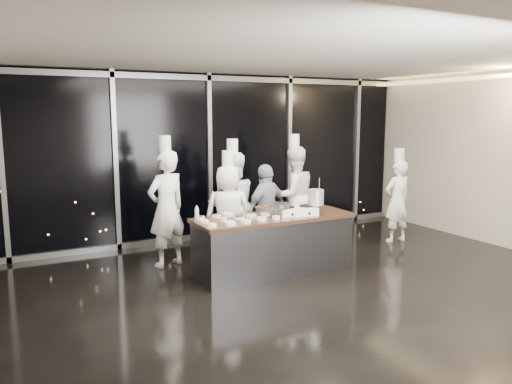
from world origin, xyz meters
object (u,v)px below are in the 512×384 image
Objects in this scene: stock_pot at (316,197)px; chef_side at (397,200)px; frying_pan at (278,205)px; chef_left at (228,212)px; chef_center at (233,204)px; guest at (267,210)px; demo_counter at (273,244)px; chef_right at (293,195)px; chef_far_left at (167,208)px; stove at (297,211)px.

chef_side is at bearing 17.21° from stock_pot.
chef_left reaches higher than frying_pan.
chef_center is (0.20, 0.24, 0.08)m from chef_left.
stock_pot is 0.15× the size of guest.
demo_counter is 1.87m from chef_right.
guest is (0.32, 0.94, -0.27)m from frying_pan.
chef_far_left is at bearing -27.67° from guest.
chef_right is (1.15, 1.40, -0.14)m from frying_pan.
frying_pan is (-0.30, 0.05, 0.10)m from stove.
chef_left reaches higher than stove.
chef_center is at bearing 110.66° from frying_pan.
chef_left is at bearing 13.49° from chef_right.
demo_counter is 1.37× the size of chef_side.
frying_pan is 1.82m from chef_far_left.
stock_pot is at bearing 0.90° from frying_pan.
guest is at bearing 27.61° from chef_right.
chef_side is (4.36, -0.57, -0.14)m from chef_far_left.
chef_far_left is (-1.32, 1.14, 0.50)m from demo_counter.
chef_right is at bearing 48.31° from demo_counter.
guest reaches higher than stove.
chef_side is (3.04, 0.57, 0.35)m from demo_counter.
frying_pan is 0.29× the size of chef_right.
chef_side is (3.17, -0.62, -0.09)m from chef_center.
chef_left is at bearing 123.19° from frying_pan.
chef_right reaches higher than stove.
stove is at bearing 166.98° from stock_pot.
chef_far_left reaches higher than chef_center.
stove is 0.41× the size of guest.
stock_pot is at bearing 127.45° from chef_far_left.
chef_left is (-0.98, 1.12, -0.34)m from stock_pot.
demo_counter is at bearing 120.26° from chef_far_left.
chef_far_left is 1.02m from chef_left.
stock_pot is 1.16m from guest.
chef_left is (-0.38, 1.00, -0.25)m from frying_pan.
chef_far_left is at bearing 151.61° from frying_pan.
stock_pot is (0.60, -0.12, 0.09)m from frying_pan.
frying_pan is at bearing 128.38° from chef_left.
chef_side is (2.67, -0.33, 0.01)m from guest.
stock_pot is 2.37m from chef_far_left.
chef_side is (2.99, 0.62, -0.26)m from frying_pan.
demo_counter is at bearing 149.82° from frying_pan.
stock_pot reaches higher than demo_counter.
chef_center reaches higher than guest.
stove is 2.78m from chef_side.
chef_center reaches higher than stock_pot.
demo_counter is 3.12m from chef_side.
frying_pan is 0.62m from stock_pot.
demo_counter is at bearing 126.52° from chef_left.
stove is 1.38m from chef_center.
guest is 0.77× the size of chef_right.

